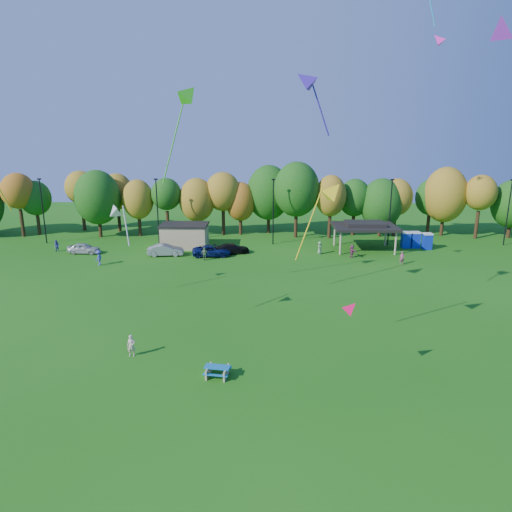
{
  "coord_description": "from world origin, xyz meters",
  "views": [
    {
      "loc": [
        0.83,
        -22.16,
        14.94
      ],
      "look_at": [
        0.28,
        6.0,
        7.38
      ],
      "focal_mm": 32.0,
      "sensor_mm": 36.0,
      "label": 1
    }
  ],
  "objects_px": {
    "kite_flyer": "(131,346)",
    "car_a": "(84,248)",
    "car_d": "(232,249)",
    "car_c": "(212,251)",
    "porta_potties": "(416,240)",
    "car_b": "(166,250)",
    "picnic_table": "(217,371)"
  },
  "relations": [
    {
      "from": "car_a",
      "to": "car_c",
      "type": "xyz_separation_m",
      "value": [
        16.64,
        -0.97,
        -0.01
      ]
    },
    {
      "from": "car_d",
      "to": "picnic_table",
      "type": "bearing_deg",
      "value": 162.92
    },
    {
      "from": "picnic_table",
      "to": "kite_flyer",
      "type": "height_order",
      "value": "kite_flyer"
    },
    {
      "from": "porta_potties",
      "to": "picnic_table",
      "type": "height_order",
      "value": "porta_potties"
    },
    {
      "from": "picnic_table",
      "to": "car_a",
      "type": "distance_m",
      "value": 36.68
    },
    {
      "from": "porta_potties",
      "to": "car_c",
      "type": "height_order",
      "value": "porta_potties"
    },
    {
      "from": "kite_flyer",
      "to": "car_a",
      "type": "relative_size",
      "value": 0.39
    },
    {
      "from": "porta_potties",
      "to": "kite_flyer",
      "type": "xyz_separation_m",
      "value": [
        -29.63,
        -31.66,
        -0.32
      ]
    },
    {
      "from": "car_c",
      "to": "car_d",
      "type": "height_order",
      "value": "car_c"
    },
    {
      "from": "car_c",
      "to": "porta_potties",
      "type": "bearing_deg",
      "value": -84.38
    },
    {
      "from": "picnic_table",
      "to": "car_a",
      "type": "xyz_separation_m",
      "value": [
        -20.35,
        30.52,
        0.28
      ]
    },
    {
      "from": "car_b",
      "to": "car_d",
      "type": "distance_m",
      "value": 8.42
    },
    {
      "from": "porta_potties",
      "to": "picnic_table",
      "type": "xyz_separation_m",
      "value": [
        -23.4,
        -34.3,
        -0.69
      ]
    },
    {
      "from": "picnic_table",
      "to": "kite_flyer",
      "type": "bearing_deg",
      "value": 166.01
    },
    {
      "from": "car_b",
      "to": "car_d",
      "type": "relative_size",
      "value": 0.99
    },
    {
      "from": "porta_potties",
      "to": "kite_flyer",
      "type": "bearing_deg",
      "value": -133.1
    },
    {
      "from": "car_c",
      "to": "car_a",
      "type": "bearing_deg",
      "value": 82.32
    },
    {
      "from": "picnic_table",
      "to": "car_b",
      "type": "height_order",
      "value": "car_b"
    },
    {
      "from": "porta_potties",
      "to": "car_a",
      "type": "bearing_deg",
      "value": -175.06
    },
    {
      "from": "porta_potties",
      "to": "car_b",
      "type": "distance_m",
      "value": 33.29
    },
    {
      "from": "car_a",
      "to": "car_d",
      "type": "distance_m",
      "value": 19.14
    },
    {
      "from": "car_a",
      "to": "car_c",
      "type": "bearing_deg",
      "value": -89.39
    },
    {
      "from": "kite_flyer",
      "to": "car_b",
      "type": "bearing_deg",
      "value": 96.23
    },
    {
      "from": "kite_flyer",
      "to": "car_c",
      "type": "height_order",
      "value": "kite_flyer"
    },
    {
      "from": "car_b",
      "to": "picnic_table",
      "type": "bearing_deg",
      "value": -167.58
    },
    {
      "from": "kite_flyer",
      "to": "car_d",
      "type": "height_order",
      "value": "kite_flyer"
    },
    {
      "from": "car_a",
      "to": "porta_potties",
      "type": "bearing_deg",
      "value": -81.1
    },
    {
      "from": "kite_flyer",
      "to": "car_c",
      "type": "relative_size",
      "value": 0.32
    },
    {
      "from": "kite_flyer",
      "to": "car_b",
      "type": "distance_m",
      "value": 27.18
    },
    {
      "from": "car_c",
      "to": "car_d",
      "type": "relative_size",
      "value": 1.08
    },
    {
      "from": "kite_flyer",
      "to": "car_b",
      "type": "height_order",
      "value": "kite_flyer"
    },
    {
      "from": "car_c",
      "to": "car_b",
      "type": "bearing_deg",
      "value": 84.93
    }
  ]
}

